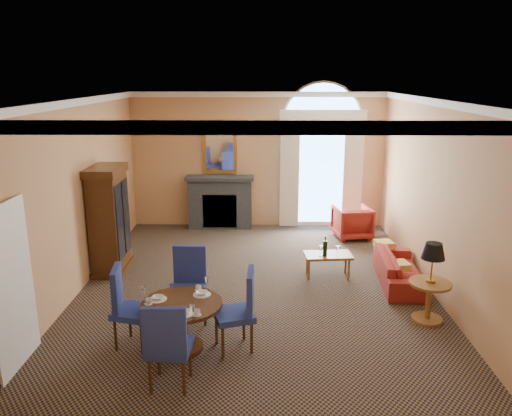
{
  "coord_description": "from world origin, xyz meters",
  "views": [
    {
      "loc": [
        0.12,
        -8.0,
        3.58
      ],
      "look_at": [
        0.0,
        0.5,
        1.3
      ],
      "focal_mm": 35.0,
      "sensor_mm": 36.0,
      "label": 1
    }
  ],
  "objects_px": {
    "sofa": "(400,269)",
    "armchair": "(352,222)",
    "dining_table": "(182,315)",
    "coffee_table": "(328,255)",
    "armoire": "(109,221)",
    "side_table": "(431,273)"
  },
  "relations": [
    {
      "from": "armoire",
      "to": "coffee_table",
      "type": "relative_size",
      "value": 2.24
    },
    {
      "from": "armchair",
      "to": "coffee_table",
      "type": "distance_m",
      "value": 2.41
    },
    {
      "from": "armchair",
      "to": "armoire",
      "type": "bearing_deg",
      "value": 12.96
    },
    {
      "from": "dining_table",
      "to": "coffee_table",
      "type": "distance_m",
      "value": 3.38
    },
    {
      "from": "dining_table",
      "to": "side_table",
      "type": "bearing_deg",
      "value": 13.68
    },
    {
      "from": "dining_table",
      "to": "coffee_table",
      "type": "relative_size",
      "value": 1.22
    },
    {
      "from": "sofa",
      "to": "side_table",
      "type": "relative_size",
      "value": 1.48
    },
    {
      "from": "armchair",
      "to": "coffee_table",
      "type": "height_order",
      "value": "coffee_table"
    },
    {
      "from": "sofa",
      "to": "side_table",
      "type": "xyz_separation_m",
      "value": [
        0.05,
        -1.39,
        0.5
      ]
    },
    {
      "from": "sofa",
      "to": "armchair",
      "type": "distance_m",
      "value": 2.57
    },
    {
      "from": "sofa",
      "to": "side_table",
      "type": "distance_m",
      "value": 1.48
    },
    {
      "from": "sofa",
      "to": "armoire",
      "type": "bearing_deg",
      "value": 88.12
    },
    {
      "from": "armoire",
      "to": "armchair",
      "type": "distance_m",
      "value": 5.28
    },
    {
      "from": "armoire",
      "to": "armchair",
      "type": "height_order",
      "value": "armoire"
    },
    {
      "from": "armoire",
      "to": "sofa",
      "type": "relative_size",
      "value": 1.12
    },
    {
      "from": "coffee_table",
      "to": "side_table",
      "type": "height_order",
      "value": "side_table"
    },
    {
      "from": "armoire",
      "to": "side_table",
      "type": "height_order",
      "value": "armoire"
    },
    {
      "from": "armchair",
      "to": "coffee_table",
      "type": "xyz_separation_m",
      "value": [
        -0.83,
        -2.27,
        0.05
      ]
    },
    {
      "from": "dining_table",
      "to": "side_table",
      "type": "relative_size",
      "value": 0.9
    },
    {
      "from": "sofa",
      "to": "armchair",
      "type": "bearing_deg",
      "value": 13.31
    },
    {
      "from": "sofa",
      "to": "coffee_table",
      "type": "bearing_deg",
      "value": 81.77
    },
    {
      "from": "dining_table",
      "to": "armchair",
      "type": "bearing_deg",
      "value": 57.29
    }
  ]
}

